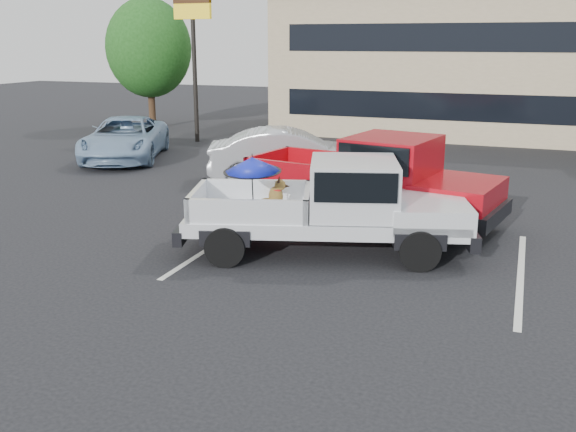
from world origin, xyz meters
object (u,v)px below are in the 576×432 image
red_pickup (383,176)px  silver_sedan (291,156)px  tree_left (149,48)px  silver_pickup (341,202)px  blue_suv (125,139)px  motel_sign (193,26)px

red_pickup → silver_sedan: size_ratio=1.33×
tree_left → silver_pickup: size_ratio=1.00×
tree_left → blue_suv: tree_left is taller
tree_left → red_pickup: size_ratio=0.93×
tree_left → red_pickup: bearing=-41.9°
silver_sedan → motel_sign: bearing=24.2°
motel_sign → blue_suv: 6.00m
silver_sedan → blue_suv: silver_sedan is taller
red_pickup → blue_suv: red_pickup is taller
silver_pickup → blue_suv: size_ratio=1.14×
tree_left → motel_sign: bearing=-36.9°
motel_sign → silver_sedan: size_ratio=1.24×
tree_left → silver_sedan: bearing=-41.2°
red_pickup → blue_suv: bearing=165.9°
motel_sign → blue_suv: size_ratio=1.13×
silver_pickup → motel_sign: bearing=112.1°
silver_pickup → red_pickup: bearing=66.1°
motel_sign → silver_sedan: bearing=-43.6°
motel_sign → silver_sedan: motel_sign is taller
tree_left → blue_suv: size_ratio=1.14×
tree_left → red_pickup: 18.85m
red_pickup → blue_suv: 11.46m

